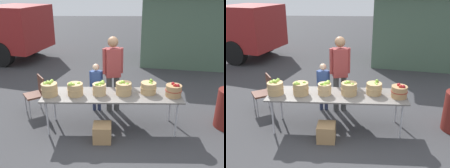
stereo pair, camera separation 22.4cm
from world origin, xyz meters
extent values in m
plane|color=#38383A|center=(0.00, 0.00, 0.00)|extent=(40.00, 40.00, 0.00)
cube|color=slate|center=(0.00, 0.00, 0.73)|extent=(2.70, 0.76, 0.03)
cylinder|color=#B2B2B7|center=(-1.23, -0.30, 0.36)|extent=(0.04, 0.04, 0.72)
cylinder|color=#B2B2B7|center=(1.23, -0.30, 0.36)|extent=(0.04, 0.04, 0.72)
cylinder|color=#B2B2B7|center=(-1.23, 0.30, 0.36)|extent=(0.04, 0.04, 0.72)
cylinder|color=#B2B2B7|center=(1.23, 0.30, 0.36)|extent=(0.04, 0.04, 0.72)
cylinder|color=tan|center=(-1.20, -0.06, 0.87)|extent=(0.31, 0.31, 0.24)
torus|color=tan|center=(-1.20, -0.06, 0.88)|extent=(0.33, 0.33, 0.01)
sphere|color=#9EC647|center=(-1.27, -0.08, 0.98)|extent=(0.08, 0.08, 0.08)
sphere|color=#9EC647|center=(-1.22, -0.04, 1.00)|extent=(0.07, 0.07, 0.07)
sphere|color=#8CB738|center=(-1.24, 0.02, 0.99)|extent=(0.07, 0.07, 0.07)
sphere|color=#8CB738|center=(-1.18, 0.01, 0.99)|extent=(0.07, 0.07, 0.07)
sphere|color=#9EC647|center=(-1.29, -0.04, 0.99)|extent=(0.07, 0.07, 0.07)
sphere|color=#9EC647|center=(-1.18, 0.07, 1.00)|extent=(0.07, 0.07, 0.07)
sphere|color=#8CB738|center=(-1.19, -0.07, 1.01)|extent=(0.07, 0.07, 0.07)
cylinder|color=tan|center=(-0.71, -0.04, 0.87)|extent=(0.30, 0.30, 0.24)
torus|color=tan|center=(-0.71, -0.04, 0.88)|extent=(0.32, 0.32, 0.01)
sphere|color=#7AA833|center=(-0.78, -0.06, 0.99)|extent=(0.06, 0.06, 0.06)
sphere|color=#8CB738|center=(-0.73, -0.10, 0.99)|extent=(0.07, 0.07, 0.07)
sphere|color=#9EC647|center=(-0.79, -0.12, 1.00)|extent=(0.08, 0.08, 0.08)
sphere|color=#9EC647|center=(-0.79, -0.04, 0.98)|extent=(0.07, 0.07, 0.07)
sphere|color=#7AA833|center=(-0.64, -0.02, 0.98)|extent=(0.07, 0.07, 0.07)
cylinder|color=tan|center=(-0.24, -0.01, 0.86)|extent=(0.26, 0.26, 0.22)
torus|color=tan|center=(-0.24, -0.01, 0.87)|extent=(0.28, 0.28, 0.01)
sphere|color=#9EC647|center=(-0.22, -0.08, 0.96)|extent=(0.07, 0.07, 0.07)
sphere|color=#8CB738|center=(-0.18, 0.06, 0.99)|extent=(0.08, 0.08, 0.08)
sphere|color=#9EC647|center=(-0.18, 0.01, 0.98)|extent=(0.08, 0.08, 0.08)
sphere|color=#8CB738|center=(-0.21, 0.03, 0.98)|extent=(0.07, 0.07, 0.07)
sphere|color=#8CB738|center=(-0.23, 0.01, 0.97)|extent=(0.07, 0.07, 0.07)
sphere|color=#7AA833|center=(-0.29, -0.06, 0.97)|extent=(0.08, 0.08, 0.08)
cylinder|color=tan|center=(0.23, 0.01, 0.87)|extent=(0.31, 0.31, 0.24)
torus|color=tan|center=(0.23, 0.01, 0.88)|extent=(0.33, 0.33, 0.01)
sphere|color=#8CB738|center=(0.22, 0.02, 1.00)|extent=(0.07, 0.07, 0.07)
sphere|color=#8CB738|center=(0.30, -0.04, 0.98)|extent=(0.07, 0.07, 0.07)
sphere|color=#8CB738|center=(0.17, 0.00, 0.98)|extent=(0.08, 0.08, 0.08)
sphere|color=#7AA833|center=(0.21, 0.05, 0.99)|extent=(0.08, 0.08, 0.08)
cylinder|color=tan|center=(0.72, 0.07, 0.86)|extent=(0.30, 0.30, 0.23)
torus|color=tan|center=(0.72, 0.07, 0.87)|extent=(0.32, 0.32, 0.01)
sphere|color=#9EC647|center=(0.76, 0.02, 0.96)|extent=(0.07, 0.07, 0.07)
sphere|color=#7AA833|center=(0.78, 0.14, 1.00)|extent=(0.07, 0.07, 0.07)
sphere|color=#7AA833|center=(0.79, 0.18, 0.97)|extent=(0.07, 0.07, 0.07)
sphere|color=#7AA833|center=(0.75, 0.08, 0.97)|extent=(0.07, 0.07, 0.07)
cylinder|color=#A87F51|center=(1.19, -0.06, 0.86)|extent=(0.30, 0.30, 0.22)
torus|color=maroon|center=(1.19, -0.06, 0.87)|extent=(0.32, 0.32, 0.01)
sphere|color=maroon|center=(1.17, -0.02, 0.99)|extent=(0.07, 0.07, 0.07)
sphere|color=#B22319|center=(1.19, -0.10, 0.99)|extent=(0.07, 0.07, 0.07)
sphere|color=maroon|center=(1.25, -0.11, 0.98)|extent=(0.08, 0.08, 0.08)
sphere|color=maroon|center=(1.22, -0.08, 0.97)|extent=(0.07, 0.07, 0.07)
cylinder|color=#3F3F3F|center=(0.10, 0.80, 0.42)|extent=(0.12, 0.12, 0.85)
cylinder|color=#3F3F3F|center=(-0.07, 0.76, 0.42)|extent=(0.12, 0.12, 0.85)
cube|color=maroon|center=(0.01, 0.78, 1.17)|extent=(0.36, 0.29, 0.64)
sphere|color=#936B4C|center=(0.01, 0.78, 1.62)|extent=(0.23, 0.23, 0.23)
cylinder|color=maroon|center=(0.19, 0.82, 1.20)|extent=(0.09, 0.09, 0.57)
cylinder|color=maroon|center=(-0.17, 0.74, 1.20)|extent=(0.09, 0.09, 0.57)
cylinder|color=#262D4C|center=(-0.31, 0.79, 0.28)|extent=(0.08, 0.08, 0.55)
cylinder|color=#262D4C|center=(-0.42, 0.78, 0.28)|extent=(0.08, 0.08, 0.55)
cube|color=#334C8C|center=(-0.37, 0.78, 0.76)|extent=(0.21, 0.16, 0.42)
sphere|color=beige|center=(-0.37, 0.78, 1.06)|extent=(0.15, 0.15, 0.15)
cylinder|color=#334C8C|center=(-0.24, 0.79, 0.78)|extent=(0.06, 0.06, 0.37)
cylinder|color=#334C8C|center=(-0.49, 0.78, 0.78)|extent=(0.06, 0.06, 0.37)
cube|color=maroon|center=(-3.60, 5.01, 1.25)|extent=(2.28, 2.50, 1.60)
cube|color=black|center=(-2.78, 4.79, 1.57)|extent=(0.50, 1.71, 0.80)
cylinder|color=black|center=(-3.50, 5.97, 0.45)|extent=(0.94, 0.50, 0.90)
cylinder|color=black|center=(-4.00, 4.14, 0.45)|extent=(0.94, 0.50, 0.90)
cube|color=#47604C|center=(2.61, 4.98, 1.30)|extent=(3.37, 2.88, 2.60)
cube|color=white|center=(2.82, 3.78, 1.50)|extent=(1.39, 0.28, 0.90)
cube|color=brown|center=(-1.76, 0.62, 0.44)|extent=(0.55, 0.55, 0.04)
cube|color=brown|center=(-1.61, 0.72, 0.66)|extent=(0.25, 0.35, 0.40)
cylinder|color=gray|center=(-1.99, 0.67, 0.21)|extent=(0.02, 0.02, 0.42)
cylinder|color=gray|center=(-1.81, 0.39, 0.21)|extent=(0.02, 0.02, 0.42)
cylinder|color=gray|center=(-1.71, 0.86, 0.21)|extent=(0.02, 0.02, 0.42)
cylinder|color=gray|center=(-1.52, 0.57, 0.21)|extent=(0.02, 0.02, 0.42)
cube|color=#A87F51|center=(-0.17, -0.46, 0.17)|extent=(0.34, 0.34, 0.34)
camera|label=1|loc=(0.08, -4.50, 2.75)|focal=40.26mm
camera|label=2|loc=(0.31, -4.49, 2.75)|focal=40.26mm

